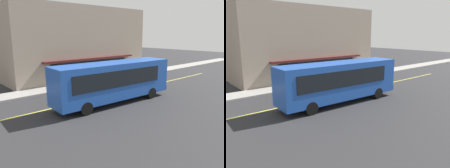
% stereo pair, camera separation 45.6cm
% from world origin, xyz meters
% --- Properties ---
extents(ground, '(120.00, 120.00, 0.00)m').
position_xyz_m(ground, '(0.00, 0.00, 0.00)').
color(ground, '#28282B').
extents(sidewalk, '(80.00, 2.54, 0.15)m').
position_xyz_m(sidewalk, '(0.00, 5.63, 0.07)').
color(sidewalk, gray).
rests_on(sidewalk, ground).
extents(lane_centre_stripe, '(36.00, 0.16, 0.01)m').
position_xyz_m(lane_centre_stripe, '(0.00, 0.00, 0.00)').
color(lane_centre_stripe, '#D8D14C').
rests_on(lane_centre_stripe, ground).
extents(storefront_building, '(19.00, 11.89, 9.22)m').
position_xyz_m(storefront_building, '(2.66, 12.54, 4.60)').
color(storefront_building, gray).
rests_on(storefront_building, ground).
extents(bus, '(11.23, 3.03, 3.50)m').
position_xyz_m(bus, '(-1.58, -2.08, 1.99)').
color(bus, '#1E4CAD').
rests_on(bus, ground).
extents(car_navy, '(4.33, 1.93, 1.52)m').
position_xyz_m(car_navy, '(2.43, 3.35, 0.74)').
color(car_navy, navy).
rests_on(car_navy, ground).
extents(pedestrian_at_corner, '(0.34, 0.34, 1.55)m').
position_xyz_m(pedestrian_at_corner, '(0.44, 6.04, 1.07)').
color(pedestrian_at_corner, black).
rests_on(pedestrian_at_corner, sidewalk).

